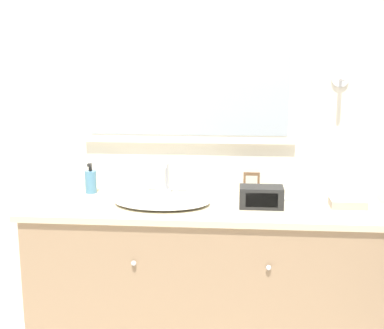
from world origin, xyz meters
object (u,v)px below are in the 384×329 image
(sink_basin, at_px, (162,200))
(soap_bottle, at_px, (91,181))
(appliance_box, at_px, (261,197))
(picture_frame, at_px, (251,184))

(sink_basin, relative_size, soap_bottle, 2.95)
(soap_bottle, relative_size, appliance_box, 0.77)
(sink_basin, xyz_separation_m, appliance_box, (0.49, -0.02, 0.03))
(sink_basin, relative_size, picture_frame, 3.95)
(sink_basin, bearing_deg, picture_frame, 25.40)
(appliance_box, height_order, picture_frame, picture_frame)
(soap_bottle, distance_m, appliance_box, 0.93)
(soap_bottle, bearing_deg, sink_basin, -23.64)
(appliance_box, bearing_deg, soap_bottle, 167.56)
(sink_basin, height_order, soap_bottle, sink_basin)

